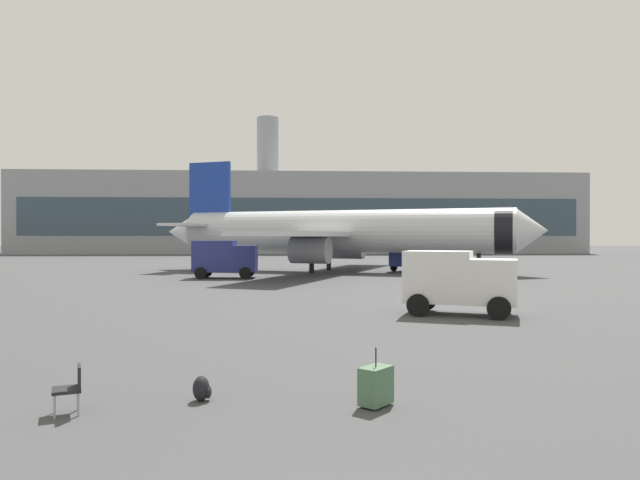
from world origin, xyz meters
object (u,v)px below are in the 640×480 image
Objects in this scene: safety_cone_near at (454,282)px; rolling_suitcase at (376,385)px; traveller_backpack at (202,389)px; airplane_at_gate at (339,232)px; cargo_van at (458,279)px; fuel_truck at (417,252)px; gate_chair at (71,386)px; service_truck at (224,257)px; safety_cone_mid at (461,267)px.

rolling_suitcase reaches higher than safety_cone_near.
safety_cone_near is 1.39× the size of traveller_backpack.
airplane_at_gate is 41.46m from rolling_suitcase.
safety_cone_near is at bearing 74.43° from cargo_van.
traveller_backpack is at bearing -107.96° from fuel_truck.
airplane_at_gate is 71.41× the size of traveller_backpack.
rolling_suitcase reaches higher than traveller_backpack.
gate_chair is (-14.44, -25.65, 0.17)m from safety_cone_near.
service_truck is at bearing 95.61° from traveller_backpack.
service_truck is 22.98m from safety_cone_mid.
rolling_suitcase is at bearing -109.29° from safety_cone_near.
rolling_suitcase is at bearing -94.04° from airplane_at_gate.
gate_chair is (-5.51, -0.17, 0.11)m from rolling_suitcase.
cargo_van is (11.86, -21.67, -0.16)m from service_truck.
service_truck is 6.60× the size of safety_cone_mid.
service_truck is 24.71m from cargo_van.
safety_cone_near is at bearing -94.90° from fuel_truck.
cargo_van is 7.26× the size of safety_cone_near.
cargo_van is 4.39× the size of rolling_suitcase.
airplane_at_gate is at bearing -167.84° from fuel_truck.
safety_cone_mid is at bearing 7.69° from airplane_at_gate.
airplane_at_gate is 42.36m from gate_chair.
cargo_van is 16.58m from gate_chair.
service_truck is at bearing 151.08° from safety_cone_near.
fuel_truck is 44.50m from traveller_backpack.
safety_cone_near is 0.60× the size of rolling_suitcase.
safety_cone_mid is (5.70, 17.32, 0.04)m from safety_cone_near.
airplane_at_gate is 12.26m from safety_cone_mid.
safety_cone_mid is at bearing -0.48° from fuel_truck.
cargo_van is at bearing -99.58° from fuel_truck.
safety_cone_mid reaches higher than safety_cone_near.
airplane_at_gate is 5.74× the size of fuel_truck.
safety_cone_near is at bearing -28.92° from service_truck.
cargo_van is at bearing -107.08° from safety_cone_mid.
service_truck is 1.02× the size of cargo_van.
fuel_truck reaches higher than rolling_suitcase.
service_truck is 5.71× the size of gate_chair.
airplane_at_gate reaches higher than safety_cone_mid.
traveller_backpack is (-17.92, -42.27, -0.13)m from safety_cone_mid.
airplane_at_gate is 6.98× the size of service_truck.
service_truck is at bearing -152.68° from fuel_truck.
airplane_at_gate is 7.10× the size of cargo_van.
safety_cone_mid is (21.21, 8.75, -1.24)m from service_truck.
fuel_truck reaches higher than service_truck.
airplane_at_gate is at bearing -172.31° from safety_cone_mid.
gate_chair is (-2.21, -0.70, 0.27)m from traveller_backpack.
safety_cone_near is at bearing -69.10° from airplane_at_gate.
fuel_truck is 1.24× the size of cargo_van.
traveller_backpack is (-8.57, -11.85, -1.22)m from cargo_van.
service_truck is 34.26m from gate_chair.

